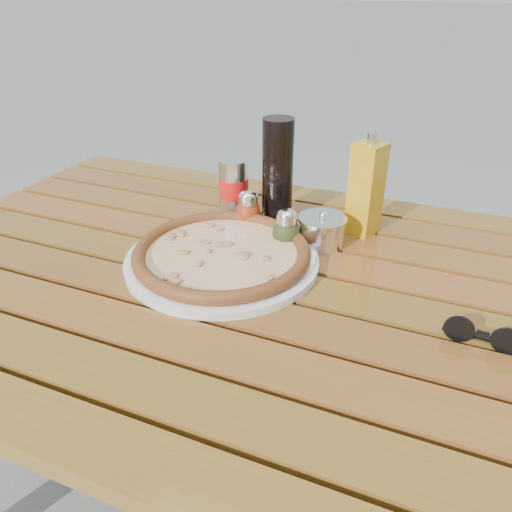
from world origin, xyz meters
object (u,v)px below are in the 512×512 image
at_px(olive_oil_cruet, 366,189).
at_px(pepper_shaker, 248,210).
at_px(oregano_shaker, 286,229).
at_px(soda_can, 234,186).
at_px(plate, 222,260).
at_px(dark_bottle, 278,170).
at_px(pizza, 222,253).
at_px(table, 252,310).
at_px(sunglasses, 482,335).
at_px(parmesan_tin, 322,231).

bearing_deg(olive_oil_cruet, pepper_shaker, -163.68).
height_order(oregano_shaker, soda_can, soda_can).
distance_m(plate, olive_oil_cruet, 0.33).
height_order(plate, dark_bottle, dark_bottle).
bearing_deg(soda_can, pepper_shaker, -45.98).
height_order(plate, pizza, pizza).
bearing_deg(plate, oregano_shaker, 50.77).
height_order(oregano_shaker, olive_oil_cruet, olive_oil_cruet).
bearing_deg(oregano_shaker, plate, -129.23).
bearing_deg(soda_can, olive_oil_cruet, 0.20).
xyz_separation_m(table, pizza, (-0.07, 0.02, 0.10)).
height_order(pizza, sunglasses, sunglasses).
xyz_separation_m(pizza, olive_oil_cruet, (0.21, 0.23, 0.07)).
distance_m(dark_bottle, parmesan_tin, 0.17).
relative_size(plate, oregano_shaker, 4.39).
bearing_deg(olive_oil_cruet, sunglasses, -50.98).
height_order(pizza, soda_can, soda_can).
xyz_separation_m(pizza, pepper_shaker, (-0.02, 0.16, 0.02)).
relative_size(pizza, parmesan_tin, 4.01).
bearing_deg(pepper_shaker, parmesan_tin, -6.85).
height_order(olive_oil_cruet, parmesan_tin, olive_oil_cruet).
xyz_separation_m(plate, parmesan_tin, (0.15, 0.14, 0.02)).
xyz_separation_m(table, plate, (-0.07, 0.02, 0.08)).
distance_m(oregano_shaker, parmesan_tin, 0.07).
bearing_deg(dark_bottle, table, -79.51).
bearing_deg(parmesan_tin, pepper_shaker, 173.15).
relative_size(oregano_shaker, soda_can, 0.68).
bearing_deg(dark_bottle, soda_can, 178.73).
bearing_deg(olive_oil_cruet, plate, -132.40).
relative_size(table, parmesan_tin, 12.81).
relative_size(pepper_shaker, soda_can, 0.68).
distance_m(pepper_shaker, dark_bottle, 0.10).
bearing_deg(plate, dark_bottle, 84.38).
bearing_deg(parmesan_tin, plate, -135.96).
height_order(pizza, olive_oil_cruet, olive_oil_cruet).
relative_size(olive_oil_cruet, sunglasses, 1.90).
height_order(oregano_shaker, sunglasses, oregano_shaker).
bearing_deg(oregano_shaker, olive_oil_cruet, 45.10).
relative_size(pizza, sunglasses, 3.97).
bearing_deg(pepper_shaker, dark_bottle, 57.51).
distance_m(table, parmesan_tin, 0.21).
relative_size(plate, olive_oil_cruet, 1.71).
relative_size(parmesan_tin, sunglasses, 0.99).
distance_m(plate, soda_can, 0.25).
distance_m(plate, pepper_shaker, 0.17).
relative_size(table, sunglasses, 12.68).
xyz_separation_m(oregano_shaker, sunglasses, (0.36, -0.17, -0.02)).
relative_size(table, pizza, 3.19).
distance_m(dark_bottle, sunglasses, 0.53).
bearing_deg(sunglasses, pizza, 174.89).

